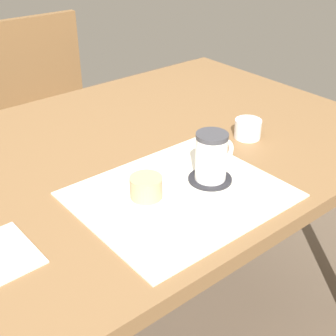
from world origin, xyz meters
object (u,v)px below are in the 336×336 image
(sugar_bowl, at_px, (248,129))
(dining_table, at_px, (138,170))
(wooden_chair, at_px, (55,120))
(coffee_mug, at_px, (212,156))
(pastry, at_px, (146,187))
(pastry_plate, at_px, (146,199))

(sugar_bowl, bearing_deg, dining_table, 151.23)
(wooden_chair, bearing_deg, coffee_mug, 84.98)
(dining_table, relative_size, pastry, 19.51)
(pastry_plate, height_order, coffee_mug, coffee_mug)
(dining_table, bearing_deg, coffee_mug, -82.65)
(pastry, bearing_deg, coffee_mug, -7.91)
(wooden_chair, bearing_deg, sugar_bowl, 98.36)
(pastry, distance_m, coffee_mug, 0.17)
(dining_table, distance_m, sugar_bowl, 0.31)
(pastry_plate, relative_size, coffee_mug, 1.51)
(sugar_bowl, bearing_deg, pastry_plate, -169.16)
(sugar_bowl, bearing_deg, pastry, -169.16)
(wooden_chair, bearing_deg, pastry_plate, 75.80)
(sugar_bowl, bearing_deg, coffee_mug, -156.77)
(dining_table, relative_size, sugar_bowl, 18.89)
(dining_table, height_order, wooden_chair, wooden_chair)
(pastry_plate, relative_size, sugar_bowl, 2.38)
(pastry_plate, bearing_deg, coffee_mug, -7.91)
(dining_table, xyz_separation_m, pastry, (-0.13, -0.22, 0.11))
(pastry_plate, distance_m, pastry, 0.03)
(pastry_plate, height_order, sugar_bowl, sugar_bowl)
(pastry_plate, xyz_separation_m, pastry, (0.00, 0.00, 0.03))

